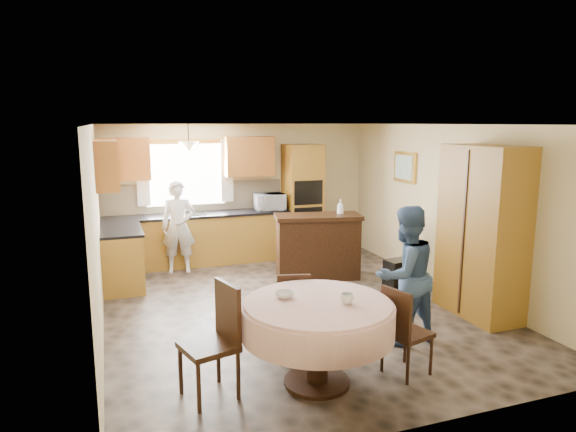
# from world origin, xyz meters

# --- Properties ---
(floor) EXTENTS (5.00, 6.00, 0.01)m
(floor) POSITION_xyz_m (0.00, 0.00, 0.00)
(floor) COLOR brown
(floor) RESTS_ON ground
(ceiling) EXTENTS (5.00, 6.00, 0.01)m
(ceiling) POSITION_xyz_m (0.00, 0.00, 2.50)
(ceiling) COLOR white
(ceiling) RESTS_ON wall_back
(wall_back) EXTENTS (5.00, 0.02, 2.50)m
(wall_back) POSITION_xyz_m (0.00, 3.00, 1.25)
(wall_back) COLOR #D5C189
(wall_back) RESTS_ON floor
(wall_front) EXTENTS (5.00, 0.02, 2.50)m
(wall_front) POSITION_xyz_m (0.00, -3.00, 1.25)
(wall_front) COLOR #D5C189
(wall_front) RESTS_ON floor
(wall_left) EXTENTS (0.02, 6.00, 2.50)m
(wall_left) POSITION_xyz_m (-2.50, 0.00, 1.25)
(wall_left) COLOR #D5C189
(wall_left) RESTS_ON floor
(wall_right) EXTENTS (0.02, 6.00, 2.50)m
(wall_right) POSITION_xyz_m (2.50, 0.00, 1.25)
(wall_right) COLOR #D5C189
(wall_right) RESTS_ON floor
(window) EXTENTS (1.40, 0.03, 1.10)m
(window) POSITION_xyz_m (-1.00, 2.98, 1.60)
(window) COLOR white
(window) RESTS_ON wall_back
(curtain_left) EXTENTS (0.22, 0.02, 1.15)m
(curtain_left) POSITION_xyz_m (-1.75, 2.93, 1.65)
(curtain_left) COLOR white
(curtain_left) RESTS_ON wall_back
(curtain_right) EXTENTS (0.22, 0.02, 1.15)m
(curtain_right) POSITION_xyz_m (-0.25, 2.93, 1.65)
(curtain_right) COLOR white
(curtain_right) RESTS_ON wall_back
(base_cab_back) EXTENTS (3.30, 0.60, 0.88)m
(base_cab_back) POSITION_xyz_m (-0.85, 2.70, 0.44)
(base_cab_back) COLOR gold
(base_cab_back) RESTS_ON floor
(counter_back) EXTENTS (3.30, 0.64, 0.04)m
(counter_back) POSITION_xyz_m (-0.85, 2.70, 0.90)
(counter_back) COLOR black
(counter_back) RESTS_ON base_cab_back
(base_cab_left) EXTENTS (0.60, 1.20, 0.88)m
(base_cab_left) POSITION_xyz_m (-2.20, 1.80, 0.44)
(base_cab_left) COLOR gold
(base_cab_left) RESTS_ON floor
(counter_left) EXTENTS (0.64, 1.20, 0.04)m
(counter_left) POSITION_xyz_m (-2.20, 1.80, 0.90)
(counter_left) COLOR black
(counter_left) RESTS_ON base_cab_left
(backsplash) EXTENTS (3.30, 0.02, 0.55)m
(backsplash) POSITION_xyz_m (-0.85, 2.99, 1.18)
(backsplash) COLOR beige
(backsplash) RESTS_ON wall_back
(wall_cab_left) EXTENTS (0.85, 0.33, 0.72)m
(wall_cab_left) POSITION_xyz_m (-2.05, 2.83, 1.91)
(wall_cab_left) COLOR #C67531
(wall_cab_left) RESTS_ON wall_back
(wall_cab_right) EXTENTS (0.90, 0.33, 0.72)m
(wall_cab_right) POSITION_xyz_m (0.15, 2.83, 1.91)
(wall_cab_right) COLOR #C67531
(wall_cab_right) RESTS_ON wall_back
(wall_cab_side) EXTENTS (0.33, 1.20, 0.72)m
(wall_cab_side) POSITION_xyz_m (-2.33, 1.80, 1.91)
(wall_cab_side) COLOR #C67531
(wall_cab_side) RESTS_ON wall_left
(oven_tower) EXTENTS (0.66, 0.62, 2.12)m
(oven_tower) POSITION_xyz_m (1.15, 2.69, 1.06)
(oven_tower) COLOR gold
(oven_tower) RESTS_ON floor
(oven_upper) EXTENTS (0.56, 0.01, 0.45)m
(oven_upper) POSITION_xyz_m (1.15, 2.38, 1.25)
(oven_upper) COLOR black
(oven_upper) RESTS_ON oven_tower
(oven_lower) EXTENTS (0.56, 0.01, 0.45)m
(oven_lower) POSITION_xyz_m (1.15, 2.38, 0.75)
(oven_lower) COLOR black
(oven_lower) RESTS_ON oven_tower
(pendant) EXTENTS (0.36, 0.36, 0.18)m
(pendant) POSITION_xyz_m (-1.00, 2.50, 2.12)
(pendant) COLOR beige
(pendant) RESTS_ON ceiling
(sideboard) EXTENTS (1.47, 0.85, 0.99)m
(sideboard) POSITION_xyz_m (0.84, 1.19, 0.49)
(sideboard) COLOR #341D0E
(sideboard) RESTS_ON floor
(space_heater) EXTENTS (0.43, 0.33, 0.53)m
(space_heater) POSITION_xyz_m (1.64, 0.00, 0.27)
(space_heater) COLOR black
(space_heater) RESTS_ON floor
(cupboard) EXTENTS (0.59, 1.18, 2.24)m
(cupboard) POSITION_xyz_m (2.22, -1.03, 1.12)
(cupboard) COLOR gold
(cupboard) RESTS_ON floor
(dining_table) EXTENTS (1.47, 1.47, 0.84)m
(dining_table) POSITION_xyz_m (-0.53, -2.04, 0.66)
(dining_table) COLOR #341D0E
(dining_table) RESTS_ON floor
(chair_left) EXTENTS (0.57, 0.57, 1.07)m
(chair_left) POSITION_xyz_m (-1.48, -1.90, 0.59)
(chair_left) COLOR #341D0E
(chair_left) RESTS_ON floor
(chair_back) EXTENTS (0.47, 0.47, 0.89)m
(chair_back) POSITION_xyz_m (-0.47, -1.19, 0.49)
(chair_back) COLOR #341D0E
(chair_back) RESTS_ON floor
(chair_right) EXTENTS (0.49, 0.49, 0.92)m
(chair_right) POSITION_xyz_m (0.34, -2.16, 0.51)
(chair_right) COLOR #341D0E
(chair_right) RESTS_ON floor
(framed_picture) EXTENTS (0.06, 0.62, 0.52)m
(framed_picture) POSITION_xyz_m (2.47, 1.25, 1.77)
(framed_picture) COLOR gold
(framed_picture) RESTS_ON wall_right
(microwave) EXTENTS (0.57, 0.40, 0.30)m
(microwave) POSITION_xyz_m (0.48, 2.65, 1.07)
(microwave) COLOR silver
(microwave) RESTS_ON counter_back
(person_sink) EXTENTS (0.62, 0.45, 1.57)m
(person_sink) POSITION_xyz_m (-1.25, 2.30, 0.79)
(person_sink) COLOR silver
(person_sink) RESTS_ON floor
(person_dining) EXTENTS (0.87, 0.73, 1.61)m
(person_dining) POSITION_xyz_m (0.80, -1.47, 0.81)
(person_dining) COLOR #344D72
(person_dining) RESTS_ON floor
(bowl_sideboard) EXTENTS (0.23, 0.23, 0.05)m
(bowl_sideboard) POSITION_xyz_m (0.44, 1.19, 1.01)
(bowl_sideboard) COLOR #B2B2B2
(bowl_sideboard) RESTS_ON sideboard
(bottle_sideboard) EXTENTS (0.14, 0.14, 0.29)m
(bottle_sideboard) POSITION_xyz_m (1.24, 1.19, 1.14)
(bottle_sideboard) COLOR silver
(bottle_sideboard) RESTS_ON sideboard
(cup_table) EXTENTS (0.14, 0.14, 0.10)m
(cup_table) POSITION_xyz_m (-0.29, -2.18, 0.89)
(cup_table) COLOR #B2B2B2
(cup_table) RESTS_ON dining_table
(bowl_table) EXTENTS (0.22, 0.22, 0.06)m
(bowl_table) POSITION_xyz_m (-0.79, -1.82, 0.87)
(bowl_table) COLOR #B2B2B2
(bowl_table) RESTS_ON dining_table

